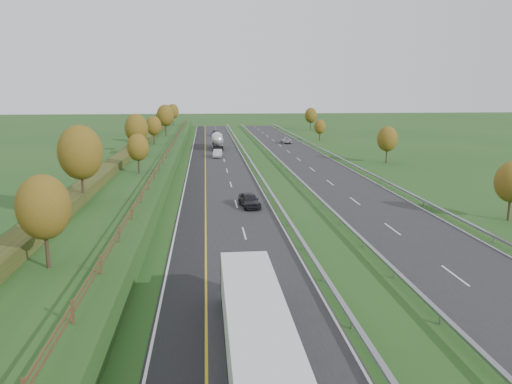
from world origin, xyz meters
TOP-DOWN VIEW (x-y plane):
  - ground at (8.00, 55.00)m, footprint 400.00×400.00m
  - near_carriageway at (0.00, 60.00)m, footprint 10.50×200.00m
  - far_carriageway at (16.50, 60.00)m, footprint 10.50×200.00m
  - hard_shoulder at (-3.75, 60.00)m, footprint 3.00×200.00m
  - lane_markings at (6.40, 59.88)m, footprint 26.75×200.00m
  - embankment_left at (-13.00, 60.00)m, footprint 12.00×200.00m
  - hedge_left at (-15.00, 60.00)m, footprint 2.20×180.00m
  - fence_left at (-8.50, 59.59)m, footprint 0.12×189.06m
  - median_barrier_near at (5.70, 60.00)m, footprint 0.32×200.00m
  - median_barrier_far at (10.80, 60.00)m, footprint 0.32×200.00m
  - outer_barrier_far at (22.30, 60.00)m, footprint 0.32×200.00m
  - trees_left at (-12.64, 56.63)m, footprint 6.64×164.30m
  - trees_far at (29.80, 89.21)m, footprint 8.45×118.60m
  - box_lorry at (-0.10, 0.20)m, footprint 2.58×16.28m
  - road_tanker at (0.48, 90.18)m, footprint 2.40×11.22m
  - car_dark_near at (2.63, 33.33)m, footprint 2.51×4.90m
  - car_silver_mid at (0.15, 75.58)m, footprint 2.00×4.74m
  - car_small_far at (0.60, 121.59)m, footprint 2.47×4.99m
  - car_oncoming at (17.46, 99.77)m, footprint 2.31×4.97m

SIDE VIEW (x-z plane):
  - ground at x=8.00m, z-range 0.00..0.00m
  - near_carriageway at x=0.00m, z-range 0.00..0.04m
  - far_carriageway at x=16.50m, z-range 0.00..0.04m
  - hard_shoulder at x=-3.75m, z-range 0.00..0.04m
  - lane_markings at x=6.40m, z-range 0.04..0.05m
  - median_barrier_near at x=5.70m, z-range 0.26..0.97m
  - median_barrier_far at x=10.80m, z-range 0.26..0.97m
  - outer_barrier_far at x=22.30m, z-range 0.26..0.97m
  - car_oncoming at x=17.46m, z-range 0.04..1.42m
  - car_small_far at x=0.60m, z-range 0.04..1.43m
  - car_silver_mid at x=0.15m, z-range 0.04..1.56m
  - car_dark_near at x=2.63m, z-range 0.04..1.64m
  - embankment_left at x=-13.00m, z-range 0.00..2.00m
  - road_tanker at x=0.48m, z-range 0.13..3.59m
  - box_lorry at x=-0.10m, z-range 0.30..4.36m
  - hedge_left at x=-15.00m, z-range 2.00..3.10m
  - fence_left at x=-8.50m, z-range 2.13..3.33m
  - trees_far at x=29.80m, z-range 0.69..7.81m
  - trees_left at x=-12.64m, z-range 2.53..10.20m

